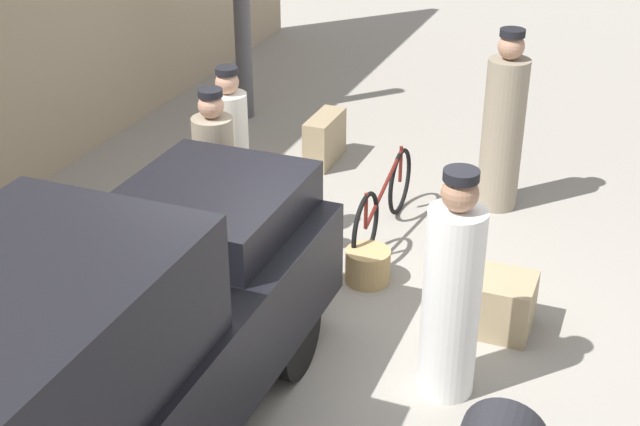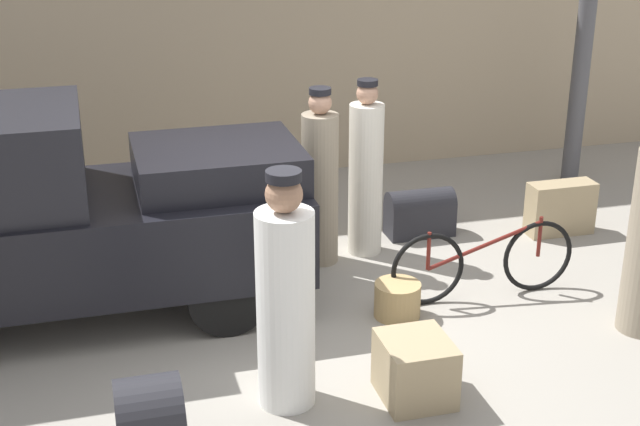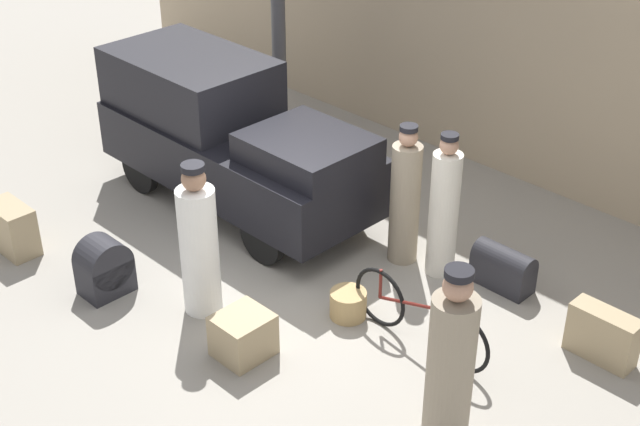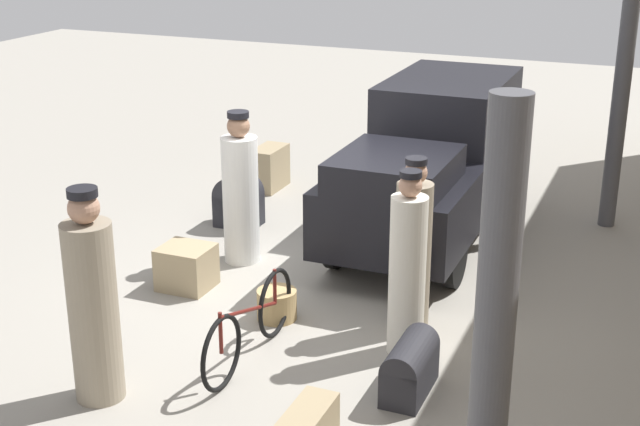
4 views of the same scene
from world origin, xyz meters
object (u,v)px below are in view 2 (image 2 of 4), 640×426
conductor_in_dark_uniform (286,301)px  trunk_umber_medium (560,208)px  trunk_wicker_pale (420,212)px  suitcase_black_upright (415,369)px  porter_standing_middle (366,175)px  wicker_basket (397,300)px  porter_lifting_near_truck (320,184)px  bicycle (484,262)px  truck (42,211)px

conductor_in_dark_uniform → trunk_umber_medium: (3.52, 2.33, -0.53)m
conductor_in_dark_uniform → trunk_wicker_pale: conductor_in_dark_uniform is taller
suitcase_black_upright → porter_standing_middle: bearing=80.0°
wicker_basket → porter_lifting_near_truck: 1.49m
bicycle → wicker_basket: (-0.87, -0.14, -0.20)m
trunk_umber_medium → bicycle: bearing=-140.8°
truck → suitcase_black_upright: size_ratio=7.32×
porter_standing_middle → trunk_wicker_pale: porter_standing_middle is taller
porter_lifting_near_truck → trunk_umber_medium: bearing=0.2°
porter_lifting_near_truck → wicker_basket: bearing=-75.4°
suitcase_black_upright → bicycle: bearing=49.3°
truck → porter_standing_middle: 3.10m
bicycle → trunk_wicker_pale: (-0.02, 1.52, -0.10)m
trunk_wicker_pale → suitcase_black_upright: size_ratio=1.29×
trunk_umber_medium → suitcase_black_upright: (-2.61, -2.53, -0.04)m
wicker_basket → bicycle: bearing=9.2°
bicycle → porter_standing_middle: bearing=119.5°
porter_standing_middle → suitcase_black_upright: (-0.46, -2.62, -0.58)m
trunk_umber_medium → trunk_wicker_pale: size_ratio=1.00×
wicker_basket → porter_lifting_near_truck: porter_lifting_near_truck is taller
trunk_umber_medium → porter_standing_middle: bearing=177.6°
conductor_in_dark_uniform → trunk_wicker_pale: 3.43m
truck → porter_lifting_near_truck: (2.54, 0.54, -0.19)m
conductor_in_dark_uniform → bicycle: bearing=29.1°
wicker_basket → truck: bearing=165.2°
porter_standing_middle → trunk_umber_medium: (2.14, -0.09, -0.54)m
conductor_in_dark_uniform → suitcase_black_upright: 1.10m
truck → bicycle: 3.85m
wicker_basket → conductor_in_dark_uniform: 1.73m
porter_standing_middle → trunk_umber_medium: 2.21m
bicycle → wicker_basket: bearing=-170.8°
bicycle → trunk_umber_medium: bicycle is taller
wicker_basket → trunk_wicker_pale: trunk_wicker_pale is taller
trunk_wicker_pale → porter_lifting_near_truck: bearing=-163.3°
porter_standing_middle → suitcase_black_upright: bearing=-100.0°
trunk_wicker_pale → suitcase_black_upright: 3.11m
trunk_wicker_pale → porter_standing_middle: bearing=-159.5°
wicker_basket → suitcase_black_upright: 1.27m
porter_standing_middle → conductor_in_dark_uniform: bearing=-119.7°
conductor_in_dark_uniform → trunk_umber_medium: size_ratio=2.51×
porter_lifting_near_truck → suitcase_black_upright: 2.59m
suitcase_black_upright → trunk_wicker_pale: bearing=68.1°
porter_lifting_near_truck → trunk_wicker_pale: bearing=16.7°
trunk_umber_medium → conductor_in_dark_uniform: bearing=-146.5°
truck → trunk_umber_medium: bearing=6.1°
trunk_wicker_pale → truck: bearing=-166.5°
porter_lifting_near_truck → suitcase_black_upright: porter_lifting_near_truck is taller
truck → bicycle: size_ratio=2.27×
truck → suitcase_black_upright: truck is taller
trunk_umber_medium → suitcase_black_upright: bearing=-135.8°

